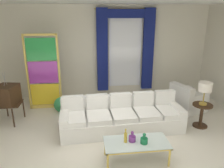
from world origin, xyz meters
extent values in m
plane|color=silver|center=(0.00, 0.00, 0.00)|extent=(16.00, 16.00, 0.00)
cube|color=silver|center=(0.00, 3.06, 1.50)|extent=(8.00, 0.12, 3.00)
cube|color=white|center=(0.78, 2.98, 1.55)|extent=(1.10, 0.02, 2.50)
cylinder|color=gold|center=(0.78, 2.90, 2.86)|extent=(2.00, 0.04, 0.04)
cube|color=navy|center=(0.01, 2.88, 1.55)|extent=(0.36, 0.12, 2.70)
cube|color=navy|center=(1.55, 2.88, 1.55)|extent=(0.36, 0.12, 2.70)
cube|color=navy|center=(0.78, 2.88, 2.72)|extent=(1.80, 0.10, 0.28)
cube|color=white|center=(0.28, 0.46, 0.19)|extent=(2.94, 1.02, 0.38)
cube|color=white|center=(0.26, 0.83, 0.39)|extent=(2.91, 0.32, 0.78)
cube|color=white|center=(1.64, 0.52, 0.28)|extent=(0.24, 0.86, 0.56)
cube|color=white|center=(-1.08, 0.40, 0.28)|extent=(0.24, 0.86, 0.56)
cube|color=white|center=(1.44, 0.46, 0.44)|extent=(0.56, 0.76, 0.12)
cube|color=white|center=(1.43, 0.78, 0.66)|extent=(0.52, 0.16, 0.40)
cube|color=white|center=(0.86, 0.43, 0.44)|extent=(0.56, 0.76, 0.12)
cube|color=white|center=(0.85, 0.75, 0.66)|extent=(0.52, 0.16, 0.40)
cube|color=white|center=(0.28, 0.41, 0.44)|extent=(0.56, 0.76, 0.12)
cube|color=white|center=(0.27, 0.73, 0.66)|extent=(0.52, 0.16, 0.40)
cube|color=white|center=(-0.30, 0.38, 0.44)|extent=(0.56, 0.76, 0.12)
cube|color=white|center=(-0.31, 0.70, 0.66)|extent=(0.52, 0.16, 0.40)
cube|color=white|center=(-0.88, 0.36, 0.44)|extent=(0.56, 0.76, 0.12)
cube|color=white|center=(-0.89, 0.68, 0.66)|extent=(0.52, 0.16, 0.40)
cube|color=silver|center=(0.35, -0.72, 0.40)|extent=(1.23, 0.58, 0.02)
cube|color=gold|center=(0.35, -0.45, 0.38)|extent=(1.23, 0.04, 0.03)
cube|color=gold|center=(0.35, -0.99, 0.38)|extent=(1.23, 0.04, 0.03)
cube|color=gold|center=(-0.25, -0.72, 0.38)|extent=(0.04, 0.58, 0.03)
cube|color=gold|center=(0.94, -0.72, 0.38)|extent=(0.04, 0.58, 0.03)
cylinder|color=gold|center=(-0.23, -0.47, 0.19)|extent=(0.04, 0.04, 0.38)
cylinder|color=gold|center=(0.92, -0.47, 0.19)|extent=(0.04, 0.04, 0.38)
cylinder|color=gold|center=(-0.23, -0.97, 0.19)|extent=(0.04, 0.04, 0.38)
cylinder|color=gold|center=(0.92, -0.97, 0.19)|extent=(0.04, 0.04, 0.38)
cylinder|color=gold|center=(0.14, -0.71, 0.51)|extent=(0.06, 0.06, 0.19)
cylinder|color=gold|center=(0.14, -0.71, 0.63)|extent=(0.03, 0.03, 0.06)
sphere|color=gold|center=(0.14, -0.71, 0.68)|extent=(0.04, 0.04, 0.04)
cylinder|color=#753384|center=(0.27, -0.69, 0.46)|extent=(0.14, 0.14, 0.10)
cylinder|color=#753384|center=(0.27, -0.69, 0.54)|extent=(0.05, 0.05, 0.05)
sphere|color=#753384|center=(0.27, -0.69, 0.59)|extent=(0.06, 0.06, 0.06)
cylinder|color=#196B3D|center=(0.48, -0.78, 0.46)|extent=(0.14, 0.14, 0.10)
cylinder|color=#196B3D|center=(0.48, -0.78, 0.54)|extent=(0.05, 0.05, 0.05)
sphere|color=#196B3D|center=(0.48, -0.78, 0.59)|extent=(0.06, 0.06, 0.06)
cube|color=#382314|center=(-2.56, 1.26, 0.50)|extent=(0.62, 0.54, 0.03)
cylinder|color=#382314|center=(-2.74, 1.58, 0.25)|extent=(0.04, 0.04, 0.50)
cylinder|color=#382314|center=(-2.39, 0.93, 0.25)|extent=(0.04, 0.04, 0.50)
cylinder|color=#382314|center=(-2.27, 1.48, 0.25)|extent=(0.04, 0.04, 0.50)
cube|color=#382314|center=(-2.56, 1.26, 0.76)|extent=(0.59, 0.65, 0.48)
cylinder|color=gold|center=(-2.78, 1.39, 0.59)|extent=(0.02, 0.04, 0.04)
cylinder|color=silver|center=(-2.56, 1.26, 1.18)|extent=(0.04, 0.13, 0.34)
cylinder|color=silver|center=(-2.56, 1.26, 1.18)|extent=(0.04, 0.13, 0.34)
cube|color=white|center=(2.42, 1.41, 0.20)|extent=(1.03, 1.03, 0.40)
cube|color=white|center=(2.42, 1.41, 0.45)|extent=(0.89, 0.89, 0.10)
cube|color=white|center=(2.12, 1.30, 0.40)|extent=(0.47, 0.82, 0.80)
cube|color=white|center=(2.31, 1.71, 0.29)|extent=(0.75, 0.43, 0.58)
cube|color=white|center=(2.53, 1.11, 0.29)|extent=(0.75, 0.43, 0.58)
cube|color=gold|center=(-2.22, 2.05, 1.10)|extent=(0.05, 0.05, 2.20)
cube|color=gold|center=(-1.32, 2.05, 1.10)|extent=(0.05, 0.05, 2.20)
cube|color=gold|center=(-1.77, 2.05, 2.17)|extent=(0.90, 0.05, 0.06)
cube|color=gold|center=(-1.77, 2.05, 0.05)|extent=(0.90, 0.05, 0.10)
cube|color=yellow|center=(-1.77, 2.05, 0.43)|extent=(0.82, 0.02, 0.64)
cube|color=purple|center=(-1.77, 2.05, 1.10)|extent=(0.82, 0.02, 0.64)
cube|color=#238E3D|center=(-1.77, 2.05, 1.77)|extent=(0.82, 0.02, 0.64)
cylinder|color=beige|center=(-1.29, 1.78, 0.03)|extent=(0.16, 0.16, 0.06)
ellipsoid|color=navy|center=(-1.29, 1.78, 0.14)|extent=(0.18, 0.32, 0.20)
sphere|color=navy|center=(-1.29, 1.92, 0.25)|extent=(0.09, 0.09, 0.09)
cone|color=gold|center=(-1.29, 1.98, 0.25)|extent=(0.02, 0.04, 0.02)
cone|color=#309053|center=(-1.29, 1.60, 0.24)|extent=(0.44, 0.40, 0.50)
cylinder|color=#382314|center=(2.27, 0.40, 0.58)|extent=(0.48, 0.48, 0.03)
cylinder|color=#382314|center=(2.27, 0.40, 0.29)|extent=(0.08, 0.08, 0.55)
cylinder|color=#382314|center=(2.27, 0.40, 0.01)|extent=(0.36, 0.36, 0.03)
cylinder|color=#B29338|center=(2.27, 0.40, 0.61)|extent=(0.18, 0.18, 0.04)
cylinder|color=#B29338|center=(2.27, 0.40, 0.81)|extent=(0.03, 0.03, 0.36)
cylinder|color=silver|center=(2.27, 0.40, 1.05)|extent=(0.32, 0.32, 0.22)
camera|label=1|loc=(-0.56, -4.24, 2.73)|focal=35.09mm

